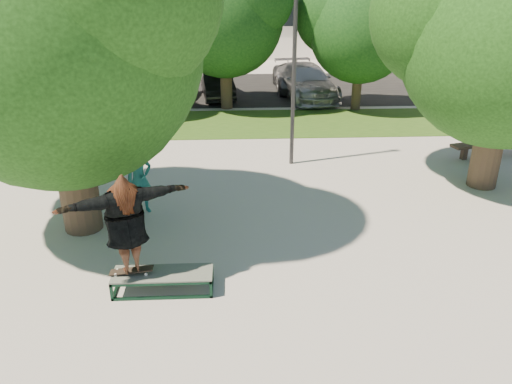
{
  "coord_description": "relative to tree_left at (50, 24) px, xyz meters",
  "views": [
    {
      "loc": [
        -0.78,
        -9.29,
        5.31
      ],
      "look_at": [
        -0.3,
        0.6,
        0.99
      ],
      "focal_mm": 35.0,
      "sensor_mm": 36.0,
      "label": 1
    }
  ],
  "objects": [
    {
      "name": "bg_tree_mid",
      "position": [
        3.22,
        10.98,
        -0.41
      ],
      "size": [
        5.76,
        4.92,
        6.24
      ],
      "color": "#38281E",
      "rests_on": "ground"
    },
    {
      "name": "asphalt_strip",
      "position": [
        4.29,
        14.91,
        -4.42
      ],
      "size": [
        40.0,
        8.0,
        0.01
      ],
      "primitive_type": "cube",
      "color": "black",
      "rests_on": "ground"
    },
    {
      "name": "skater_rig",
      "position": [
        1.65,
        -2.65,
        -3.05
      ],
      "size": [
        2.33,
        1.49,
        1.93
      ],
      "rotation": [
        0.0,
        0.0,
        3.56
      ],
      "color": "white",
      "rests_on": "grind_box"
    },
    {
      "name": "tree_right",
      "position": [
        10.21,
        1.99,
        -0.33
      ],
      "size": [
        6.24,
        5.33,
        6.51
      ],
      "color": "#38281E",
      "rests_on": "ground"
    },
    {
      "name": "bench",
      "position": [
        11.84,
        4.31,
        -4.02
      ],
      "size": [
        3.15,
        1.21,
        0.48
      ],
      "rotation": [
        0.0,
        0.0,
        0.26
      ],
      "color": "#46352A",
      "rests_on": "ground"
    },
    {
      "name": "bg_tree_left",
      "position": [
        -2.28,
        9.98,
        -0.69
      ],
      "size": [
        5.28,
        4.51,
        5.77
      ],
      "color": "#38281E",
      "rests_on": "ground"
    },
    {
      "name": "lamppost",
      "position": [
        5.29,
        3.91,
        -1.27
      ],
      "size": [
        0.25,
        0.15,
        6.11
      ],
      "color": "#2D2D30",
      "rests_on": "ground"
    },
    {
      "name": "bg_tree_right",
      "position": [
        8.73,
        10.47,
        -0.93
      ],
      "size": [
        5.04,
        4.31,
        5.43
      ],
      "color": "#38281E",
      "rests_on": "ground"
    },
    {
      "name": "car_grey",
      "position": [
        6.79,
        14.35,
        -3.78
      ],
      "size": [
        2.2,
        4.64,
        1.28
      ],
      "primitive_type": "imported",
      "rotation": [
        0.0,
        0.0,
        0.02
      ],
      "color": "#4F5053",
      "rests_on": "asphalt_strip"
    },
    {
      "name": "car_silver_b",
      "position": [
        6.95,
        12.74,
        -3.67
      ],
      "size": [
        2.88,
        5.47,
        1.51
      ],
      "primitive_type": "imported",
      "rotation": [
        0.0,
        0.0,
        0.15
      ],
      "color": "#A2A1A5",
      "rests_on": "asphalt_strip"
    },
    {
      "name": "ground",
      "position": [
        4.29,
        -1.09,
        -4.42
      ],
      "size": [
        120.0,
        120.0,
        0.0
      ],
      "primitive_type": "plane",
      "color": "#A69F99",
      "rests_on": "ground"
    },
    {
      "name": "car_silver_a",
      "position": [
        0.79,
        12.41,
        -3.76
      ],
      "size": [
        2.07,
        4.04,
        1.31
      ],
      "primitive_type": "imported",
      "rotation": [
        0.0,
        0.0,
        -0.14
      ],
      "color": "#B4B3B9",
      "rests_on": "asphalt_strip"
    },
    {
      "name": "car_dark",
      "position": [
        2.86,
        12.96,
        -3.79
      ],
      "size": [
        1.78,
        3.98,
        1.27
      ],
      "primitive_type": "imported",
      "rotation": [
        0.0,
        0.0,
        0.12
      ],
      "color": "black",
      "rests_on": "asphalt_strip"
    },
    {
      "name": "tree_left",
      "position": [
        0.0,
        0.0,
        0.0
      ],
      "size": [
        6.96,
        5.95,
        7.12
      ],
      "color": "#38281E",
      "rests_on": "ground"
    },
    {
      "name": "grind_box",
      "position": [
        2.2,
        -2.65,
        -4.23
      ],
      "size": [
        1.8,
        0.6,
        0.38
      ],
      "color": "black",
      "rests_on": "ground"
    },
    {
      "name": "bystander",
      "position": [
        1.28,
        0.68,
        -3.56
      ],
      "size": [
        0.76,
        0.69,
        1.73
      ],
      "primitive_type": "imported",
      "rotation": [
        0.0,
        0.0,
        0.57
      ],
      "color": "#185E59",
      "rests_on": "ground"
    },
    {
      "name": "grass_strip",
      "position": [
        5.29,
        8.41,
        -4.41
      ],
      "size": [
        30.0,
        4.0,
        0.02
      ],
      "primitive_type": "cube",
      "color": "#224413",
      "rests_on": "ground"
    }
  ]
}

